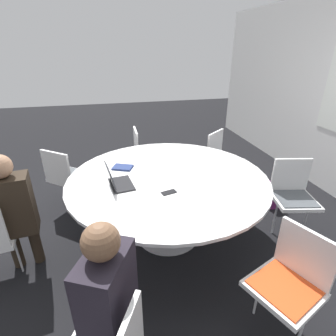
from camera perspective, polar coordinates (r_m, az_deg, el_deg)
ground_plane at (r=3.16m, az=0.00°, el=-14.20°), size 16.00×16.00×0.00m
conference_table at (r=2.79m, az=0.00°, el=-3.78°), size 2.08×2.08×0.76m
chair_2 at (r=2.18m, az=25.20°, el=-20.78°), size 0.57×0.55×0.87m
chair_3 at (r=3.26m, az=25.57°, el=-4.65°), size 0.50×0.52×0.87m
chair_4 at (r=3.97m, az=11.67°, el=2.64°), size 0.60×0.61×0.87m
chair_5 at (r=4.10m, az=-5.10°, el=3.77°), size 0.45×0.43×0.87m
chair_6 at (r=3.57m, az=-21.30°, el=-1.24°), size 0.60×0.61×0.87m
person_0 at (r=2.69m, az=-30.84°, el=-7.43°), size 0.30×0.39×1.22m
person_1 at (r=1.68m, az=-13.35°, el=-25.74°), size 0.42×0.36×1.22m
laptop at (r=2.59m, az=-11.12°, el=-2.72°), size 0.35×0.27×0.21m
spiral_notebook at (r=2.97m, az=-9.84°, el=0.14°), size 0.22×0.25×0.02m
cell_phone at (r=2.45m, az=0.18°, el=-5.33°), size 0.10×0.15×0.01m
handbag at (r=3.90m, az=20.86°, el=-5.25°), size 0.36×0.16×0.28m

